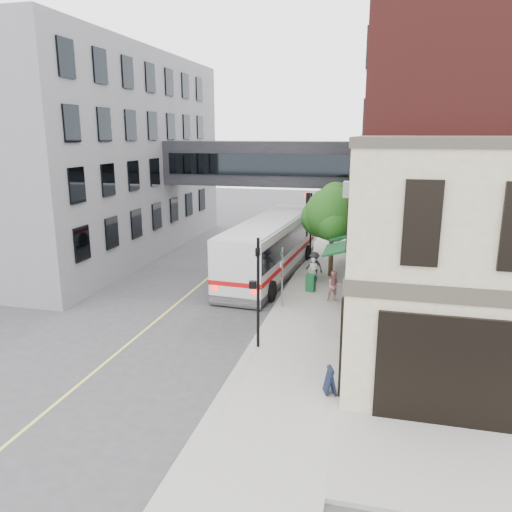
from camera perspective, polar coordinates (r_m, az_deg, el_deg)
The scene contains 17 objects.
ground at distance 18.94m, azimuth -2.45°, elevation -12.99°, with size 120.00×120.00×0.00m, color #38383A.
sidewalk_main at distance 31.48m, azimuth 8.30°, elevation -1.88°, with size 4.00×60.00×0.15m, color gray.
corner_building at distance 19.14m, azimuth 26.04°, elevation -0.67°, with size 10.19×8.12×8.45m.
brick_building at distance 31.63m, azimuth 23.69°, elevation 9.91°, with size 13.76×18.00×14.00m.
opposite_building at distance 38.93m, azimuth -20.53°, elevation 10.75°, with size 14.00×24.00×14.00m, color slate.
skyway_bridge at distance 35.13m, azimuth 1.09°, elevation 10.55°, with size 14.00×3.18×3.00m.
traffic_signal_near at distance 19.54m, azimuth 0.15°, elevation -2.69°, with size 0.44×0.22×4.60m.
traffic_signal_far at distance 33.90m, azimuth 6.08°, elevation 4.97°, with size 0.53×0.28×4.50m.
street_sign_pole at distance 24.52m, azimuth 3.01°, elevation -1.80°, with size 0.08×0.75×3.00m.
street_tree at distance 29.88m, azimuth 8.77°, elevation 4.80°, with size 3.80×3.20×5.60m.
lane_marking at distance 29.25m, azimuth -6.33°, elevation -3.19°, with size 0.12×40.00×0.01m, color #D8CC4C.
bus at distance 30.34m, azimuth 1.69°, elevation 1.27°, with size 3.78×12.93×3.43m.
pedestrian_a at distance 28.47m, azimuth 6.55°, elevation -1.74°, with size 0.56×0.37×1.55m, color silver.
pedestrian_b at distance 25.82m, azimuth 8.96°, elevation -3.40°, with size 0.78×0.61×1.60m, color tan.
pedestrian_c at distance 29.18m, azimuth 6.68°, elevation -1.18°, with size 1.11×0.64×1.72m, color black.
newspaper_box at distance 27.37m, azimuth 6.27°, elevation -3.06°, with size 0.46×0.41×0.93m, color #166130.
sandwich_board at distance 17.17m, azimuth 8.48°, elevation -13.89°, with size 0.32×0.50×0.90m, color black.
Camera 1 is at (4.85, -16.18, 8.57)m, focal length 35.00 mm.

